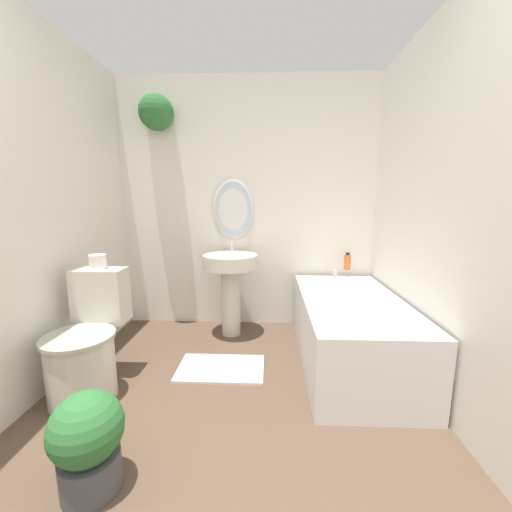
{
  "coord_description": "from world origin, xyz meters",
  "views": [
    {
      "loc": [
        0.22,
        -0.46,
        1.25
      ],
      "look_at": [
        0.13,
        1.63,
        0.88
      ],
      "focal_mm": 22.0,
      "sensor_mm": 36.0,
      "label": 1
    }
  ],
  "objects_px": {
    "potted_plant": "(88,440)",
    "toilet": "(87,347)",
    "shampoo_bottle": "(347,262)",
    "bathtub": "(350,329)",
    "toilet_paper_roll": "(98,262)",
    "pedestal_sink": "(231,277)"
  },
  "relations": [
    {
      "from": "pedestal_sink",
      "to": "bathtub",
      "type": "height_order",
      "value": "pedestal_sink"
    },
    {
      "from": "toilet",
      "to": "bathtub",
      "type": "distance_m",
      "value": 1.87
    },
    {
      "from": "shampoo_bottle",
      "to": "toilet_paper_roll",
      "type": "xyz_separation_m",
      "value": [
        -1.93,
        -0.91,
        0.16
      ]
    },
    {
      "from": "shampoo_bottle",
      "to": "potted_plant",
      "type": "bearing_deg",
      "value": -129.56
    },
    {
      "from": "potted_plant",
      "to": "toilet_paper_roll",
      "type": "relative_size",
      "value": 4.12
    },
    {
      "from": "potted_plant",
      "to": "toilet",
      "type": "bearing_deg",
      "value": 120.3
    },
    {
      "from": "bathtub",
      "to": "potted_plant",
      "type": "relative_size",
      "value": 3.21
    },
    {
      "from": "bathtub",
      "to": "shampoo_bottle",
      "type": "bearing_deg",
      "value": 79.87
    },
    {
      "from": "bathtub",
      "to": "shampoo_bottle",
      "type": "xyz_separation_m",
      "value": [
        0.12,
        0.67,
        0.4
      ]
    },
    {
      "from": "pedestal_sink",
      "to": "potted_plant",
      "type": "height_order",
      "value": "pedestal_sink"
    },
    {
      "from": "shampoo_bottle",
      "to": "potted_plant",
      "type": "height_order",
      "value": "shampoo_bottle"
    },
    {
      "from": "pedestal_sink",
      "to": "potted_plant",
      "type": "relative_size",
      "value": 1.9
    },
    {
      "from": "potted_plant",
      "to": "toilet_paper_roll",
      "type": "distance_m",
      "value": 1.17
    },
    {
      "from": "toilet",
      "to": "toilet_paper_roll",
      "type": "bearing_deg",
      "value": 90.0
    },
    {
      "from": "shampoo_bottle",
      "to": "toilet_paper_roll",
      "type": "bearing_deg",
      "value": -154.61
    },
    {
      "from": "shampoo_bottle",
      "to": "toilet",
      "type": "bearing_deg",
      "value": -149.6
    },
    {
      "from": "toilet",
      "to": "pedestal_sink",
      "type": "bearing_deg",
      "value": 49.14
    },
    {
      "from": "toilet",
      "to": "potted_plant",
      "type": "relative_size",
      "value": 1.73
    },
    {
      "from": "shampoo_bottle",
      "to": "bathtub",
      "type": "bearing_deg",
      "value": -100.13
    },
    {
      "from": "shampoo_bottle",
      "to": "potted_plant",
      "type": "relative_size",
      "value": 0.36
    },
    {
      "from": "bathtub",
      "to": "toilet_paper_roll",
      "type": "xyz_separation_m",
      "value": [
        -1.81,
        -0.25,
        0.56
      ]
    },
    {
      "from": "pedestal_sink",
      "to": "shampoo_bottle",
      "type": "height_order",
      "value": "pedestal_sink"
    }
  ]
}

